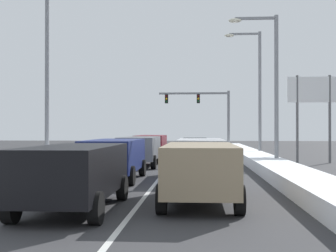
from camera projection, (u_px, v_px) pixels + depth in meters
name	position (u px, v px, depth m)	size (l,w,h in m)	color
ground_plane	(165.00, 172.00, 21.96)	(120.00, 120.00, 0.00)	#333335
lane_stripe_between_right_lane_and_center_lane	(170.00, 165.00, 26.20)	(0.14, 46.71, 0.01)	silver
snow_bank_right_shoulder	(261.00, 161.00, 25.84)	(1.80, 46.71, 0.56)	white
snow_bank_left_shoulder	(82.00, 157.00, 26.56)	(1.64, 46.71, 0.87)	white
suv_tan_right_lane_nearest	(200.00, 168.00, 12.58)	(2.16, 4.90, 1.67)	#937F60
suv_silver_right_lane_second	(201.00, 154.00, 19.20)	(2.16, 4.90, 1.67)	#B7BABF
sedan_white_right_lane_third	(200.00, 152.00, 25.81)	(2.00, 4.50, 1.51)	silver
sedan_charcoal_right_lane_fourth	(195.00, 148.00, 31.92)	(2.00, 4.50, 1.51)	#38383D
suv_black_center_lane_nearest	(75.00, 171.00, 11.49)	(2.16, 4.90, 1.67)	black
suv_navy_center_lane_second	(114.00, 156.00, 18.30)	(2.16, 4.90, 1.67)	navy
suv_gray_center_lane_third	(140.00, 148.00, 25.22)	(2.16, 4.90, 1.67)	slate
suv_maroon_center_lane_fourth	(151.00, 145.00, 31.84)	(2.16, 4.90, 1.67)	maroon
traffic_light_gantry	(206.00, 107.00, 47.23)	(7.54, 0.47, 6.20)	slate
street_lamp_right_near	(270.00, 77.00, 23.75)	(2.66, 0.36, 8.22)	gray
street_lamp_right_mid	(255.00, 84.00, 32.20)	(2.66, 0.36, 9.20)	gray
street_lamp_left_mid	(53.00, 63.00, 22.81)	(2.66, 0.36, 9.33)	gray
roadside_sign_right	(313.00, 99.00, 27.80)	(3.20, 0.16, 5.50)	#59595B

